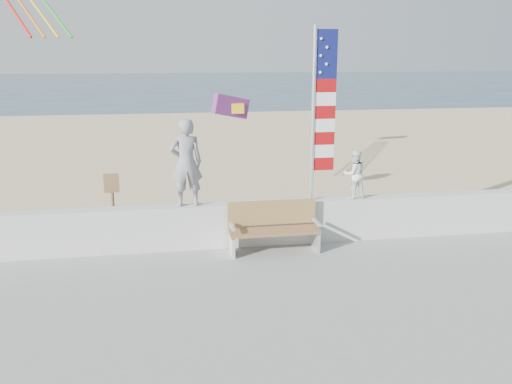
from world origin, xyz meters
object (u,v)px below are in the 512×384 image
bench (273,226)px  flag (320,107)px  child (354,174)px  adult (186,163)px

bench → flag: bearing=24.1°
child → flag: flag is taller
adult → child: adult is taller
child → flag: bearing=-6.5°
bench → flag: 2.56m
adult → child: (3.49, 0.00, -0.36)m
adult → child: size_ratio=1.71×
flag → child: bearing=0.0°
child → flag: (-0.80, -0.00, 1.40)m
adult → bench: size_ratio=0.97×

